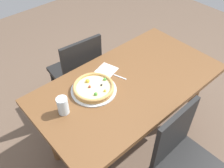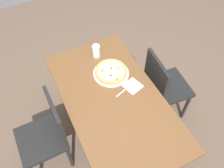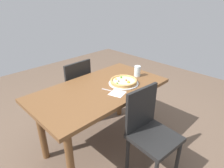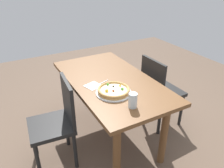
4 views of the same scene
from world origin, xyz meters
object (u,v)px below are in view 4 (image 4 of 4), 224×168
object	(u,v)px
dining_table	(111,89)
fork	(101,83)
chair_far	(57,120)
pizza	(114,90)
drinking_glass	(133,100)
napkin	(93,86)
chair_near	(159,90)
plate	(114,93)

from	to	relation	value
dining_table	fork	xyz separation A→B (m)	(-0.03, 0.12, 0.11)
chair_far	fork	xyz separation A→B (m)	(0.04, -0.48, 0.25)
pizza	drinking_glass	world-z (taller)	drinking_glass
chair_far	napkin	world-z (taller)	chair_far
fork	drinking_glass	distance (m)	0.50
chair_near	fork	xyz separation A→B (m)	(0.04, 0.73, 0.25)
chair_near	napkin	world-z (taller)	chair_near
chair_far	drinking_glass	world-z (taller)	chair_far
chair_near	chair_far	bearing A→B (deg)	-91.33
fork	drinking_glass	world-z (taller)	drinking_glass
chair_far	napkin	distance (m)	0.47
dining_table	chair_near	distance (m)	0.62
chair_far	pizza	size ratio (longest dim) A/B	2.98
fork	drinking_glass	size ratio (longest dim) A/B	1.28
napkin	chair_near	bearing A→B (deg)	-92.02
pizza	chair_near	bearing A→B (deg)	-75.45
plate	drinking_glass	xyz separation A→B (m)	(-0.27, -0.03, 0.06)
plate	fork	xyz separation A→B (m)	(0.22, 0.02, -0.00)
dining_table	napkin	world-z (taller)	napkin
dining_table	pizza	bearing A→B (deg)	157.56
napkin	chair_far	bearing A→B (deg)	94.00
plate	drinking_glass	distance (m)	0.28
pizza	drinking_glass	bearing A→B (deg)	-174.24
napkin	pizza	bearing A→B (deg)	-153.19
dining_table	napkin	size ratio (longest dim) A/B	10.28
chair_near	chair_far	size ratio (longest dim) A/B	1.00
pizza	napkin	world-z (taller)	pizza
pizza	napkin	size ratio (longest dim) A/B	2.10
dining_table	chair_far	world-z (taller)	chair_far
chair_far	napkin	bearing A→B (deg)	-80.82
chair_far	fork	world-z (taller)	chair_far
chair_near	napkin	distance (m)	0.86
chair_near	drinking_glass	xyz separation A→B (m)	(-0.45, 0.68, 0.31)
plate	fork	distance (m)	0.22
chair_near	pizza	bearing A→B (deg)	-76.71
drinking_glass	napkin	size ratio (longest dim) A/B	0.90
napkin	plate	bearing A→B (deg)	-153.21
drinking_glass	napkin	distance (m)	0.50
chair_near	pizza	xyz separation A→B (m)	(-0.18, 0.71, 0.28)
dining_table	fork	bearing A→B (deg)	104.68
chair_near	chair_far	xyz separation A→B (m)	(0.00, 1.21, 0.00)
fork	napkin	size ratio (longest dim) A/B	1.15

